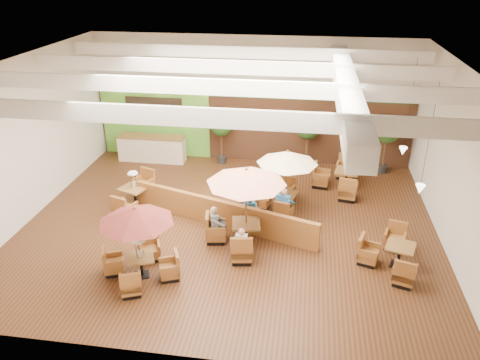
% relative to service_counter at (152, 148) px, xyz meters
% --- Properties ---
extents(room, '(14.04, 14.00, 5.52)m').
position_rel_service_counter_xyz_m(room, '(4.65, -3.88, 3.05)').
color(room, '#381E0F').
rests_on(room, ground).
extents(service_counter, '(3.00, 0.75, 1.18)m').
position_rel_service_counter_xyz_m(service_counter, '(0.00, 0.00, 0.00)').
color(service_counter, beige).
rests_on(service_counter, ground).
extents(booth_divider, '(6.67, 2.35, 0.96)m').
position_rel_service_counter_xyz_m(booth_divider, '(4.15, -5.20, -0.10)').
color(booth_divider, brown).
rests_on(booth_divider, ground).
extents(table_0, '(2.39, 2.39, 2.31)m').
position_rel_service_counter_xyz_m(table_0, '(2.37, -8.30, 0.99)').
color(table_0, brown).
rests_on(table_0, ground).
extents(table_1, '(2.59, 2.70, 2.68)m').
position_rel_service_counter_xyz_m(table_1, '(5.06, -6.18, 1.35)').
color(table_1, brown).
rests_on(table_1, ground).
extents(table_2, '(2.28, 2.40, 2.35)m').
position_rel_service_counter_xyz_m(table_2, '(6.19, -3.72, 1.12)').
color(table_2, brown).
rests_on(table_2, ground).
extents(table_3, '(1.15, 2.85, 1.57)m').
position_rel_service_counter_xyz_m(table_3, '(0.74, -4.30, -0.08)').
color(table_3, brown).
rests_on(table_3, ground).
extents(table_4, '(1.76, 2.52, 0.89)m').
position_rel_service_counter_xyz_m(table_4, '(9.54, -6.69, -0.25)').
color(table_4, brown).
rests_on(table_4, ground).
extents(table_5, '(1.89, 2.74, 1.00)m').
position_rel_service_counter_xyz_m(table_5, '(8.24, -1.61, -0.21)').
color(table_5, brown).
rests_on(table_5, ground).
extents(topiary_0, '(0.97, 0.97, 2.26)m').
position_rel_service_counter_xyz_m(topiary_0, '(3.15, 0.20, 1.10)').
color(topiary_0, black).
rests_on(topiary_0, ground).
extents(topiary_1, '(1.03, 1.03, 2.38)m').
position_rel_service_counter_xyz_m(topiary_1, '(6.91, 0.20, 1.19)').
color(topiary_1, black).
rests_on(topiary_1, ground).
extents(topiary_2, '(1.03, 1.03, 2.39)m').
position_rel_service_counter_xyz_m(topiary_2, '(10.18, 0.20, 1.20)').
color(topiary_2, black).
rests_on(topiary_2, ground).
extents(diner_0, '(0.35, 0.28, 0.72)m').
position_rel_service_counter_xyz_m(diner_0, '(5.13, -7.16, 0.14)').
color(diner_0, white).
rests_on(diner_0, ground).
extents(diner_1, '(0.39, 0.35, 0.72)m').
position_rel_service_counter_xyz_m(diner_1, '(5.13, -5.20, 0.15)').
color(diner_1, '#2A72B6').
rests_on(diner_1, ground).
extents(diner_2, '(0.40, 0.44, 0.81)m').
position_rel_service_counter_xyz_m(diner_2, '(4.15, -6.18, 0.18)').
color(diner_2, gray).
rests_on(diner_2, ground).
extents(diner_3, '(0.47, 0.44, 0.84)m').
position_rel_service_counter_xyz_m(diner_3, '(6.24, -4.58, 0.19)').
color(diner_3, '#2A72B6').
rests_on(diner_3, ground).
extents(diner_4, '(0.41, 0.38, 0.75)m').
position_rel_service_counter_xyz_m(diner_4, '(6.24, -4.58, 0.16)').
color(diner_4, white).
rests_on(diner_4, ground).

